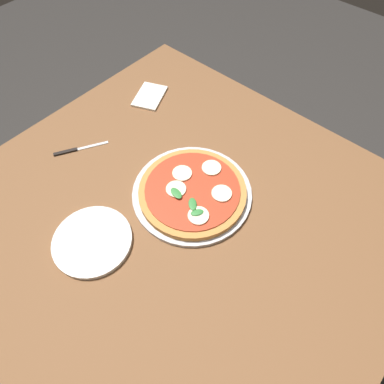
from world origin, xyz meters
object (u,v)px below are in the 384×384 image
Objects in this scene: serving_tray at (192,193)px; napkin at (150,96)px; plate_white at (92,241)px; pizza at (193,191)px; knife at (74,150)px; dining_table at (172,237)px.

napkin is at bearing 61.05° from serving_tray.
napkin is (0.50, 0.29, -0.00)m from plate_white.
plate_white is (-0.28, 0.09, 0.00)m from serving_tray.
knife is (-0.11, 0.39, -0.02)m from pizza.
napkin is at bearing 0.40° from knife.
napkin is 0.86× the size of knife.
serving_tray is 1.12× the size of pizza.
dining_table is 9.04× the size of napkin.
knife is at bearing 106.42° from pizza.
knife is at bearing -179.60° from napkin.
plate_white is (-0.18, 0.11, 0.10)m from dining_table.
serving_tray is at bearing 7.06° from dining_table.
pizza reaches higher than serving_tray.
pizza is at bearing -19.38° from plate_white.
plate_white is at bearing -149.37° from napkin.
napkin is (0.32, 0.40, 0.10)m from dining_table.
dining_table is at bearing -128.48° from napkin.
serving_tray is 0.40m from knife.
knife is (-0.01, 0.40, 0.10)m from dining_table.
napkin reaches higher than knife.
dining_table is 5.77× the size of plate_white.
pizza is at bearing -119.01° from napkin.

